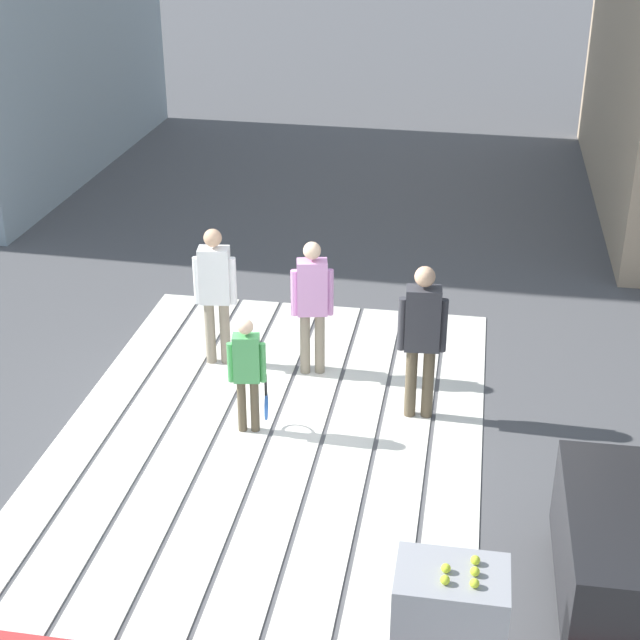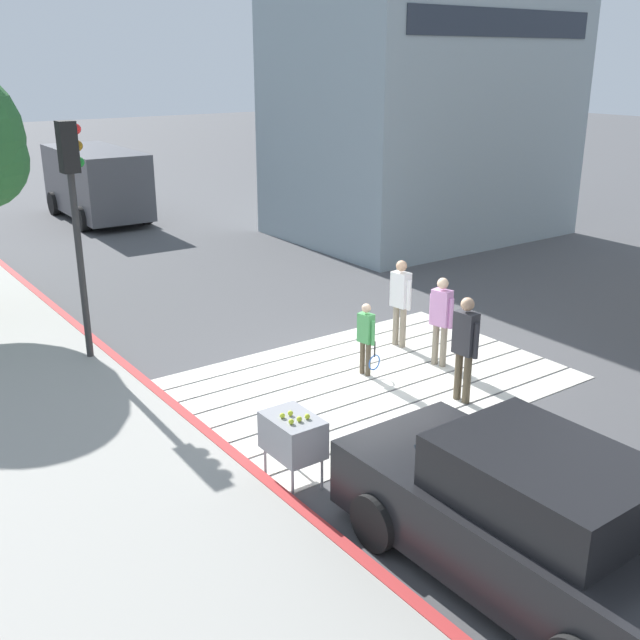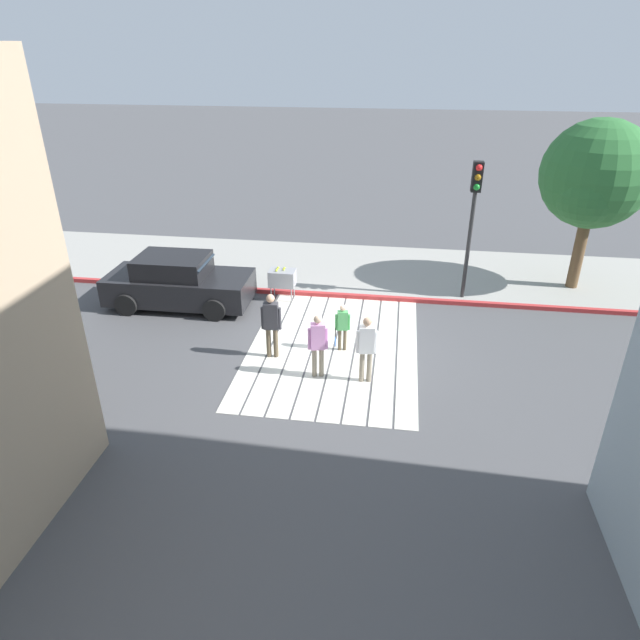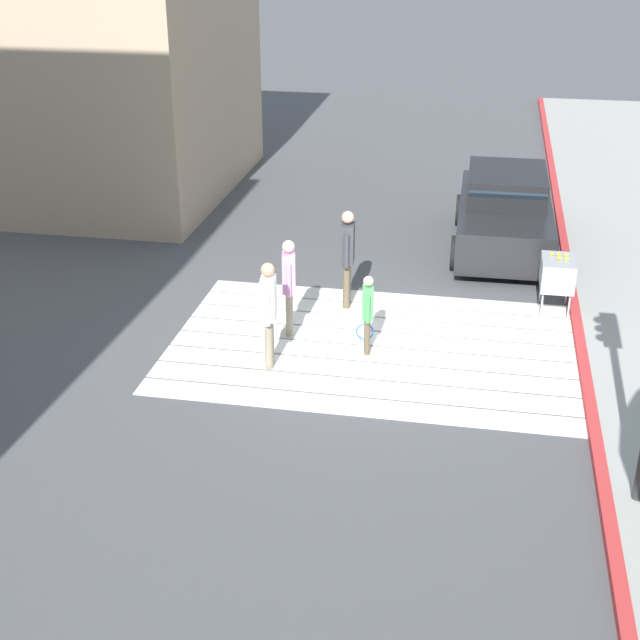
{
  "view_description": "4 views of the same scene",
  "coord_description": "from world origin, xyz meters",
  "px_view_note": "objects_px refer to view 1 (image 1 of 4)",
  "views": [
    {
      "loc": [
        -8.18,
        -1.92,
        5.47
      ],
      "look_at": [
        0.68,
        -0.41,
        1.05
      ],
      "focal_mm": 53.73,
      "sensor_mm": 36.0,
      "label": 1
    },
    {
      "loc": [
        -7.55,
        -9.03,
        5.2
      ],
      "look_at": [
        -0.74,
        0.45,
        1.11
      ],
      "focal_mm": 42.07,
      "sensor_mm": 36.0,
      "label": 2
    },
    {
      "loc": [
        12.52,
        1.48,
        7.17
      ],
      "look_at": [
        -0.08,
        -0.37,
        0.76
      ],
      "focal_mm": 30.92,
      "sensor_mm": 36.0,
      "label": 3
    },
    {
      "loc": [
        -1.56,
        12.88,
        6.53
      ],
      "look_at": [
        0.7,
        0.83,
        0.79
      ],
      "focal_mm": 51.0,
      "sensor_mm": 36.0,
      "label": 4
    }
  ],
  "objects_px": {
    "pedestrian_adult_trailing": "(422,332)",
    "pedestrian_child_with_racket": "(248,370)",
    "tennis_ball_cart": "(451,601)",
    "pedestrian_adult_lead": "(215,287)",
    "pedestrian_adult_side": "(312,299)"
  },
  "relations": [
    {
      "from": "tennis_ball_cart",
      "to": "pedestrian_adult_trailing",
      "type": "xyz_separation_m",
      "value": [
        3.56,
        0.48,
        0.32
      ]
    },
    {
      "from": "pedestrian_adult_side",
      "to": "pedestrian_child_with_racket",
      "type": "height_order",
      "value": "pedestrian_adult_side"
    },
    {
      "from": "pedestrian_child_with_racket",
      "to": "tennis_ball_cart",
      "type": "bearing_deg",
      "value": -143.58
    },
    {
      "from": "pedestrian_adult_lead",
      "to": "pedestrian_adult_trailing",
      "type": "relative_size",
      "value": 0.97
    },
    {
      "from": "pedestrian_adult_trailing",
      "to": "pedestrian_adult_side",
      "type": "bearing_deg",
      "value": 59.94
    },
    {
      "from": "pedestrian_adult_lead",
      "to": "pedestrian_adult_trailing",
      "type": "height_order",
      "value": "pedestrian_adult_trailing"
    },
    {
      "from": "pedestrian_adult_lead",
      "to": "pedestrian_adult_side",
      "type": "height_order",
      "value": "pedestrian_adult_lead"
    },
    {
      "from": "tennis_ball_cart",
      "to": "pedestrian_adult_lead",
      "type": "height_order",
      "value": "pedestrian_adult_lead"
    },
    {
      "from": "tennis_ball_cart",
      "to": "pedestrian_adult_lead",
      "type": "bearing_deg",
      "value": 33.63
    },
    {
      "from": "pedestrian_adult_lead",
      "to": "pedestrian_adult_side",
      "type": "relative_size",
      "value": 1.03
    },
    {
      "from": "pedestrian_adult_lead",
      "to": "pedestrian_adult_trailing",
      "type": "xyz_separation_m",
      "value": [
        -0.8,
        -2.42,
        0.03
      ]
    },
    {
      "from": "pedestrian_adult_trailing",
      "to": "tennis_ball_cart",
      "type": "bearing_deg",
      "value": -172.35
    },
    {
      "from": "pedestrian_adult_trailing",
      "to": "pedestrian_child_with_racket",
      "type": "relative_size",
      "value": 1.34
    },
    {
      "from": "pedestrian_adult_lead",
      "to": "pedestrian_child_with_racket",
      "type": "bearing_deg",
      "value": -152.96
    },
    {
      "from": "pedestrian_adult_trailing",
      "to": "pedestrian_child_with_racket",
      "type": "distance_m",
      "value": 1.83
    }
  ]
}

